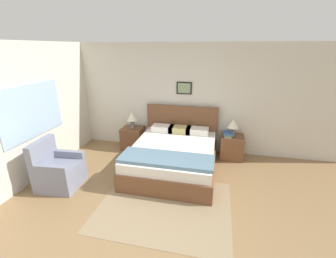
% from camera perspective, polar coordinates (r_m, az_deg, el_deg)
% --- Properties ---
extents(ground_plane, '(16.00, 16.00, 0.00)m').
position_cam_1_polar(ground_plane, '(3.36, -6.25, -27.97)').
color(ground_plane, olive).
extents(wall_back, '(7.64, 0.09, 2.60)m').
position_cam_1_polar(wall_back, '(5.52, 4.04, 7.65)').
color(wall_back, beige).
rests_on(wall_back, ground_plane).
extents(wall_left, '(0.08, 5.60, 2.60)m').
position_cam_1_polar(wall_left, '(5.19, -29.59, 4.24)').
color(wall_left, beige).
rests_on(wall_left, ground_plane).
extents(area_rug_main, '(2.15, 1.75, 0.01)m').
position_cam_1_polar(area_rug_main, '(3.96, -0.87, -18.80)').
color(area_rug_main, '#897556').
rests_on(area_rug_main, ground_plane).
extents(bed, '(1.74, 2.11, 1.15)m').
position_cam_1_polar(bed, '(4.82, 1.42, -6.75)').
color(bed, brown).
rests_on(bed, ground_plane).
extents(armchair, '(0.75, 0.75, 0.91)m').
position_cam_1_polar(armchair, '(4.74, -26.20, -9.53)').
color(armchair, gray).
rests_on(armchair, ground_plane).
extents(nightstand_near_window, '(0.52, 0.49, 0.56)m').
position_cam_1_polar(nightstand_near_window, '(5.86, -8.93, -2.28)').
color(nightstand_near_window, brown).
rests_on(nightstand_near_window, ground_plane).
extents(nightstand_by_door, '(0.52, 0.49, 0.56)m').
position_cam_1_polar(nightstand_by_door, '(5.50, 15.84, -4.38)').
color(nightstand_by_door, brown).
rests_on(nightstand_by_door, ground_plane).
extents(table_lamp_near_window, '(0.26, 0.26, 0.41)m').
position_cam_1_polar(table_lamp_near_window, '(5.65, -9.14, 2.85)').
color(table_lamp_near_window, slate).
rests_on(table_lamp_near_window, nightstand_near_window).
extents(table_lamp_by_door, '(0.26, 0.26, 0.41)m').
position_cam_1_polar(table_lamp_by_door, '(5.28, 16.25, 1.06)').
color(table_lamp_by_door, slate).
rests_on(table_lamp_by_door, nightstand_by_door).
extents(book_thick_bottom, '(0.16, 0.26, 0.03)m').
position_cam_1_polar(book_thick_bottom, '(5.34, 14.90, -1.63)').
color(book_thick_bottom, silver).
rests_on(book_thick_bottom, nightstand_by_door).
extents(book_hardcover_middle, '(0.24, 0.30, 0.04)m').
position_cam_1_polar(book_hardcover_middle, '(5.33, 14.93, -1.30)').
color(book_hardcover_middle, '#4C7551').
rests_on(book_hardcover_middle, book_thick_bottom).
extents(book_novel_upper, '(0.23, 0.28, 0.04)m').
position_cam_1_polar(book_novel_upper, '(5.31, 14.97, -0.90)').
color(book_novel_upper, '#335693').
rests_on(book_novel_upper, book_hardcover_middle).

